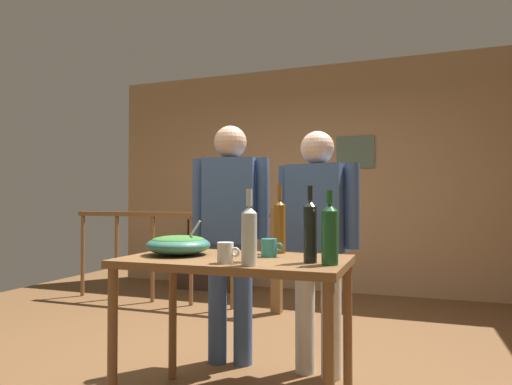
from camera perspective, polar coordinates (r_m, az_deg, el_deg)
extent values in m
plane|color=brown|center=(3.17, -2.88, -21.82)|extent=(7.28, 7.28, 0.00)
cube|color=tan|center=(5.62, 7.87, 1.93)|extent=(5.60, 0.10, 2.85)
cube|color=#556956|center=(5.50, 12.87, 5.13)|extent=(0.46, 0.03, 0.39)
cylinder|color=brown|center=(5.63, -21.70, -7.67)|extent=(0.04, 0.04, 0.95)
cylinder|color=brown|center=(5.33, -17.76, -8.07)|extent=(0.04, 0.04, 0.95)
cylinder|color=brown|center=(5.05, -13.36, -8.47)|extent=(0.04, 0.04, 0.95)
cylinder|color=brown|center=(4.81, -8.48, -8.86)|extent=(0.04, 0.04, 0.95)
cylinder|color=brown|center=(4.61, -3.11, -9.21)|extent=(0.04, 0.04, 0.95)
cylinder|color=brown|center=(4.45, 2.71, -9.49)|extent=(0.04, 0.04, 0.95)
cube|color=brown|center=(4.89, -10.96, -2.83)|extent=(2.49, 0.07, 0.05)
cube|color=brown|center=(4.44, 2.71, -8.86)|extent=(0.10, 0.10, 1.05)
cube|color=#38281E|center=(5.76, -5.93, -10.15)|extent=(0.90, 0.40, 0.44)
cube|color=black|center=(5.73, -5.92, -7.85)|extent=(0.20, 0.12, 0.02)
cylinder|color=black|center=(5.73, -5.92, -7.36)|extent=(0.03, 0.03, 0.08)
cube|color=black|center=(5.68, -6.05, -5.26)|extent=(0.62, 0.06, 0.34)
cube|color=black|center=(5.66, -6.17, -5.28)|extent=(0.57, 0.01, 0.31)
cube|color=brown|center=(2.33, -2.75, -8.96)|extent=(1.17, 0.67, 0.04)
cylinder|color=brown|center=(2.44, -18.25, -18.44)|extent=(0.05, 0.05, 0.78)
cylinder|color=brown|center=(2.01, 9.49, -22.33)|extent=(0.05, 0.05, 0.78)
cylinder|color=brown|center=(2.91, -10.84, -15.62)|extent=(0.05, 0.05, 0.78)
cylinder|color=brown|center=(2.56, 11.90, -17.62)|extent=(0.05, 0.05, 0.78)
ellipsoid|color=#337060|center=(2.47, -10.11, -6.79)|extent=(0.35, 0.35, 0.11)
ellipsoid|color=#38702D|center=(2.47, -10.11, -6.11)|extent=(0.29, 0.29, 0.05)
cylinder|color=silver|center=(2.43, -8.65, -5.73)|extent=(0.13, 0.01, 0.18)
cylinder|color=silver|center=(2.17, -0.88, -8.94)|extent=(0.07, 0.07, 0.01)
cylinder|color=silver|center=(2.16, -0.88, -7.69)|extent=(0.01, 0.01, 0.09)
ellipsoid|color=silver|center=(2.15, -0.88, -5.60)|extent=(0.08, 0.08, 0.08)
cylinder|color=#1E5628|center=(2.07, 9.61, -5.87)|extent=(0.08, 0.08, 0.25)
cone|color=#1E5628|center=(2.07, 9.60, -1.92)|extent=(0.08, 0.08, 0.04)
cylinder|color=#1E5628|center=(2.07, 9.59, -0.57)|extent=(0.03, 0.03, 0.06)
cylinder|color=silver|center=(2.02, -0.90, -6.15)|extent=(0.07, 0.07, 0.24)
cone|color=silver|center=(2.01, -0.90, -2.26)|extent=(0.07, 0.07, 0.03)
cylinder|color=silver|center=(2.01, -0.90, -0.65)|extent=(0.03, 0.03, 0.08)
cylinder|color=black|center=(2.13, 7.10, -5.49)|extent=(0.07, 0.07, 0.27)
cone|color=black|center=(2.12, 7.09, -1.44)|extent=(0.07, 0.07, 0.03)
cylinder|color=black|center=(2.12, 7.08, -0.08)|extent=(0.02, 0.02, 0.07)
cylinder|color=brown|center=(2.51, 3.11, -4.80)|extent=(0.07, 0.07, 0.28)
cone|color=brown|center=(2.50, 3.11, -1.32)|extent=(0.07, 0.07, 0.03)
cylinder|color=brown|center=(2.50, 3.11, 0.01)|extent=(0.02, 0.02, 0.09)
cylinder|color=teal|center=(2.35, 1.71, -7.23)|extent=(0.09, 0.09, 0.10)
torus|color=teal|center=(2.33, 3.00, -7.15)|extent=(0.05, 0.01, 0.05)
cylinder|color=white|center=(2.11, -4.02, -7.85)|extent=(0.08, 0.08, 0.10)
torus|color=white|center=(2.09, -2.72, -7.78)|extent=(0.05, 0.01, 0.05)
cylinder|color=#3D5684|center=(3.10, -1.72, -14.26)|extent=(0.13, 0.13, 0.83)
cylinder|color=#3D5684|center=(3.14, -5.05, -14.10)|extent=(0.13, 0.13, 0.83)
cube|color=#3D5684|center=(3.04, -3.38, -1.05)|extent=(0.39, 0.28, 0.59)
cylinder|color=#3D5684|center=(3.00, 0.86, -0.77)|extent=(0.09, 0.09, 0.56)
cylinder|color=#3D5684|center=(3.10, -7.48, -0.78)|extent=(0.09, 0.09, 0.56)
sphere|color=#D8A884|center=(3.07, -3.37, 6.58)|extent=(0.23, 0.23, 0.23)
cylinder|color=beige|center=(2.92, 9.79, -15.45)|extent=(0.13, 0.13, 0.79)
cylinder|color=beige|center=(2.98, 6.42, -15.15)|extent=(0.13, 0.13, 0.79)
cube|color=#3D5684|center=(2.86, 8.04, -2.00)|extent=(0.40, 0.28, 0.56)
cylinder|color=#3D5684|center=(2.78, 12.51, -1.71)|extent=(0.09, 0.09, 0.53)
cylinder|color=#3D5684|center=(2.95, 3.84, -1.71)|extent=(0.09, 0.09, 0.53)
sphere|color=beige|center=(2.88, 8.02, 5.79)|extent=(0.22, 0.22, 0.22)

